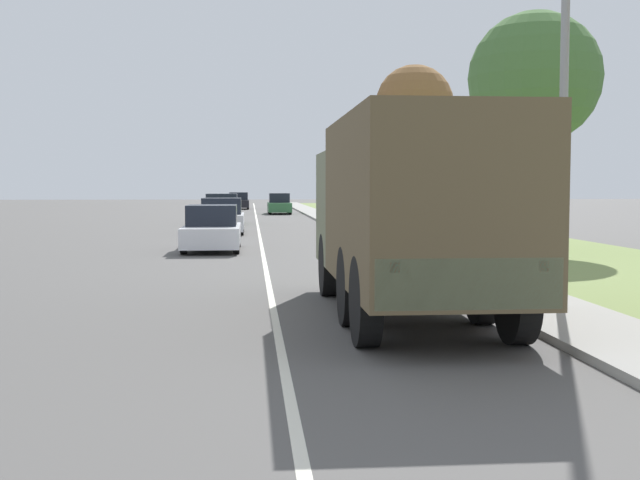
{
  "coord_description": "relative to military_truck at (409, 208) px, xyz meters",
  "views": [
    {
      "loc": [
        -0.38,
        0.3,
        2.1
      ],
      "look_at": [
        0.85,
        14.47,
        1.15
      ],
      "focal_mm": 45.0,
      "sensor_mm": 36.0,
      "label": 1
    }
  ],
  "objects": [
    {
      "name": "lane_centre_stripe",
      "position": [
        -2.13,
        27.16,
        -1.75
      ],
      "size": [
        0.12,
        120.0,
        0.0
      ],
      "color": "silver",
      "rests_on": "ground"
    },
    {
      "name": "ground_plane",
      "position": [
        -2.13,
        27.16,
        -1.75
      ],
      "size": [
        180.0,
        180.0,
        0.0
      ],
      "primitive_type": "plane",
      "color": "#565451"
    },
    {
      "name": "lamp_post",
      "position": [
        2.43,
        0.3,
        2.86
      ],
      "size": [
        1.69,
        0.24,
        7.62
      ],
      "color": "gray",
      "rests_on": "sidewalk_right"
    },
    {
      "name": "military_truck",
      "position": [
        0.0,
        0.0,
        0.0
      ],
      "size": [
        2.33,
        7.44,
        3.12
      ],
      "color": "#606647",
      "rests_on": "ground"
    },
    {
      "name": "grass_strip_right",
      "position": [
        6.77,
        27.16,
        -1.74
      ],
      "size": [
        7.0,
        120.0,
        0.02
      ],
      "color": "olive",
      "rests_on": "ground"
    },
    {
      "name": "tree_far_right",
      "position": [
        5.11,
        24.45,
        4.14
      ],
      "size": [
        3.61,
        3.61,
        7.71
      ],
      "color": "brown",
      "rests_on": "grass_strip_right"
    },
    {
      "name": "car_fourth_ahead",
      "position": [
        -0.32,
        48.69,
        -1.04
      ],
      "size": [
        1.72,
        4.84,
        1.58
      ],
      "color": "#336B3D",
      "rests_on": "ground"
    },
    {
      "name": "sidewalk_right",
      "position": [
        2.37,
        27.16,
        -1.69
      ],
      "size": [
        1.8,
        120.0,
        0.12
      ],
      "color": "#9E9B93",
      "rests_on": "ground"
    },
    {
      "name": "car_third_ahead",
      "position": [
        -4.09,
        32.3,
        -1.0
      ],
      "size": [
        1.91,
        4.79,
        1.7
      ],
      "color": "#336B3D",
      "rests_on": "ground"
    },
    {
      "name": "car_second_ahead",
      "position": [
        -3.78,
        23.39,
        -1.04
      ],
      "size": [
        1.95,
        4.45,
        1.58
      ],
      "color": "silver",
      "rests_on": "ground"
    },
    {
      "name": "car_nearest_ahead",
      "position": [
        -3.77,
        13.87,
        -1.08
      ],
      "size": [
        1.82,
        4.41,
        1.49
      ],
      "color": "silver",
      "rests_on": "ground"
    },
    {
      "name": "car_farthest_ahead",
      "position": [
        -3.6,
        62.02,
        -1.05
      ],
      "size": [
        1.91,
        4.72,
        1.55
      ],
      "color": "black",
      "rests_on": "ground"
    },
    {
      "name": "tree_mid_right",
      "position": [
        6.66,
        12.87,
        3.82
      ],
      "size": [
        4.27,
        4.27,
        7.71
      ],
      "color": "#4C3D2D",
      "rests_on": "grass_strip_right"
    }
  ]
}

